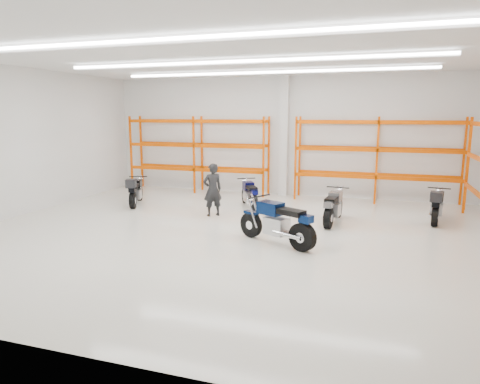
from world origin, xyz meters
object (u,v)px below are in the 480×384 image
(motorcycle_back_b, at_px, (250,195))
(motorcycle_back_a, at_px, (135,192))
(structural_column, at_px, (284,136))
(standing_man, at_px, (213,190))
(motorcycle_main, at_px, (279,224))
(motorcycle_back_c, at_px, (333,208))
(motorcycle_back_d, at_px, (437,206))

(motorcycle_back_b, bearing_deg, motorcycle_back_a, -167.94)
(motorcycle_back_a, height_order, structural_column, structural_column)
(standing_man, distance_m, structural_column, 4.50)
(motorcycle_back_a, relative_size, standing_man, 1.17)
(motorcycle_main, relative_size, standing_man, 1.29)
(motorcycle_main, xyz_separation_m, motorcycle_back_c, (1.03, 2.45, -0.06))
(motorcycle_back_a, bearing_deg, standing_man, -10.91)
(motorcycle_back_c, distance_m, standing_man, 3.64)
(standing_man, xyz_separation_m, structural_column, (1.32, 4.05, 1.44))
(motorcycle_back_a, relative_size, motorcycle_back_b, 1.10)
(motorcycle_back_b, relative_size, motorcycle_back_c, 0.86)
(standing_man, bearing_deg, motorcycle_back_d, 149.29)
(motorcycle_main, xyz_separation_m, motorcycle_back_d, (3.85, 3.48, -0.04))
(motorcycle_back_d, height_order, structural_column, structural_column)
(standing_man, bearing_deg, motorcycle_back_a, -52.18)
(motorcycle_main, height_order, standing_man, standing_man)
(motorcycle_back_d, distance_m, standing_man, 6.55)
(structural_column, bearing_deg, motorcycle_back_a, -141.75)
(motorcycle_main, height_order, motorcycle_back_c, motorcycle_main)
(motorcycle_main, bearing_deg, standing_man, 138.65)
(motorcycle_back_c, xyz_separation_m, motorcycle_back_d, (2.82, 1.02, 0.03))
(motorcycle_back_a, distance_m, motorcycle_back_d, 9.52)
(motorcycle_back_a, distance_m, structural_column, 5.87)
(motorcycle_back_b, xyz_separation_m, motorcycle_back_c, (2.85, -1.24, 0.02))
(motorcycle_back_c, xyz_separation_m, standing_man, (-3.62, -0.17, 0.35))
(structural_column, bearing_deg, standing_man, -108.08)
(motorcycle_back_a, xyz_separation_m, structural_column, (4.39, 3.46, 1.77))
(motorcycle_back_c, relative_size, motorcycle_back_d, 1.01)
(motorcycle_back_d, bearing_deg, motorcycle_back_b, 177.87)
(motorcycle_main, height_order, motorcycle_back_a, motorcycle_main)
(motorcycle_back_a, height_order, motorcycle_back_c, motorcycle_back_a)
(motorcycle_back_b, distance_m, standing_man, 1.65)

